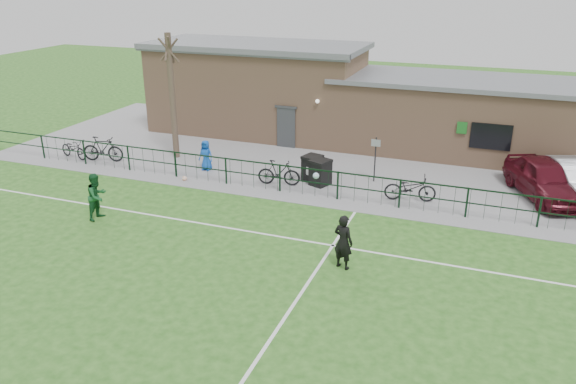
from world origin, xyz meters
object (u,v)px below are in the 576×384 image
(spectator_child, at_px, (206,155))
(outfield_player, at_px, (97,196))
(bare_tree, at_px, (172,97))
(sign_post, at_px, (375,160))
(wheelie_bin_left, at_px, (320,173))
(bicycle_d, at_px, (279,173))
(bicycle_b, at_px, (103,149))
(car_maroon, at_px, (545,179))
(ball_ground, at_px, (185,178))
(bicycle_a, at_px, (74,149))
(bicycle_e, at_px, (410,188))
(wheelie_bin_right, at_px, (312,169))

(spectator_child, bearing_deg, outfield_player, -99.32)
(bare_tree, bearing_deg, sign_post, 0.28)
(wheelie_bin_left, distance_m, bicycle_d, 1.78)
(wheelie_bin_left, relative_size, bicycle_b, 0.51)
(wheelie_bin_left, distance_m, car_maroon, 9.13)
(wheelie_bin_left, height_order, bicycle_d, bicycle_d)
(bare_tree, distance_m, bicycle_b, 4.20)
(sign_post, height_order, ball_ground, sign_post)
(bicycle_b, relative_size, bicycle_d, 1.11)
(sign_post, xyz_separation_m, bicycle_a, (-14.57, -1.99, -0.52))
(bicycle_e, xyz_separation_m, outfield_player, (-10.59, -5.80, 0.33))
(bare_tree, xyz_separation_m, wheelie_bin_left, (7.86, -1.19, -2.46))
(wheelie_bin_left, relative_size, wheelie_bin_right, 1.02)
(wheelie_bin_left, height_order, car_maroon, car_maroon)
(bare_tree, distance_m, bicycle_d, 6.90)
(car_maroon, bearing_deg, bicycle_d, 169.67)
(wheelie_bin_left, bearing_deg, wheelie_bin_right, 158.73)
(car_maroon, height_order, bicycle_b, car_maroon)
(bicycle_b, xyz_separation_m, ball_ground, (5.03, -0.95, -0.52))
(spectator_child, distance_m, outfield_player, 6.34)
(bare_tree, bearing_deg, wheelie_bin_left, -8.64)
(bicycle_e, bearing_deg, ball_ground, 85.36)
(car_maroon, bearing_deg, bicycle_b, 163.66)
(bare_tree, distance_m, ball_ground, 4.53)
(bare_tree, relative_size, outfield_player, 3.39)
(sign_post, bearing_deg, wheelie_bin_right, -163.60)
(wheelie_bin_right, xyz_separation_m, outfield_player, (-6.16, -6.70, 0.35))
(bicycle_d, xyz_separation_m, outfield_player, (-5.02, -5.59, 0.31))
(sign_post, relative_size, bicycle_b, 0.98)
(spectator_child, bearing_deg, bicycle_e, -1.51)
(bare_tree, distance_m, sign_post, 10.13)
(sign_post, bearing_deg, bicycle_e, -42.40)
(sign_post, distance_m, car_maroon, 6.89)
(spectator_child, height_order, outfield_player, outfield_player)
(bicycle_b, height_order, ball_ground, bicycle_b)
(bicycle_d, bearing_deg, bicycle_a, 80.84)
(bare_tree, height_order, car_maroon, bare_tree)
(bare_tree, xyz_separation_m, bicycle_a, (-4.63, -1.94, -2.50))
(car_maroon, xyz_separation_m, bicycle_d, (-10.60, -2.49, -0.24))
(car_maroon, bearing_deg, outfield_player, -176.21)
(car_maroon, distance_m, bicycle_a, 21.59)
(bicycle_d, height_order, ball_ground, bicycle_d)
(wheelie_bin_left, distance_m, spectator_child, 5.54)
(bicycle_b, distance_m, bicycle_d, 9.13)
(bare_tree, relative_size, bicycle_a, 3.29)
(wheelie_bin_right, bearing_deg, bicycle_d, -119.60)
(bicycle_a, height_order, bicycle_d, bicycle_d)
(wheelie_bin_left, height_order, bicycle_b, bicycle_b)
(car_maroon, distance_m, outfield_player, 17.59)
(wheelie_bin_right, relative_size, bicycle_d, 0.56)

